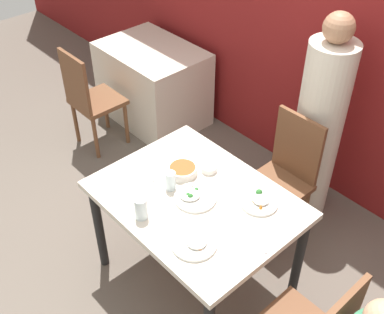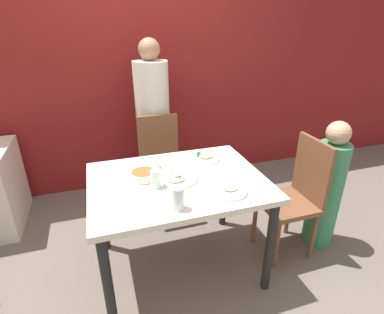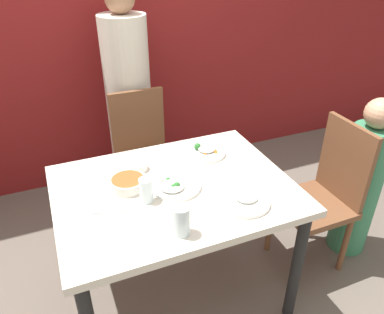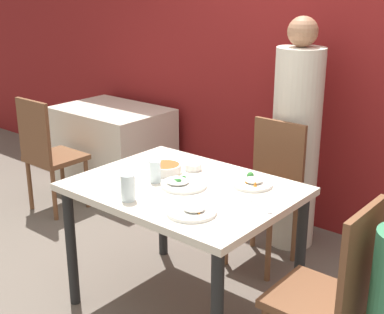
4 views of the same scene
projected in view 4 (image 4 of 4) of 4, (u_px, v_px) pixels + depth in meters
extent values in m
plane|color=#60564C|center=(185.00, 306.00, 3.16)|extent=(10.00, 10.00, 0.00)
cube|color=maroon|center=(319.00, 50.00, 3.81)|extent=(10.00, 0.06, 2.70)
cube|color=beige|center=(184.00, 189.00, 2.92)|extent=(1.18, 0.90, 0.04)
cylinder|color=black|center=(71.00, 248.00, 3.08)|extent=(0.06, 0.06, 0.73)
cylinder|color=black|center=(163.00, 206.00, 3.65)|extent=(0.06, 0.06, 0.73)
cylinder|color=black|center=(300.00, 255.00, 3.01)|extent=(0.06, 0.06, 0.73)
cube|color=brown|center=(262.00, 202.00, 3.51)|extent=(0.40, 0.40, 0.04)
cube|color=brown|center=(279.00, 157.00, 3.56)|extent=(0.38, 0.03, 0.49)
cylinder|color=brown|center=(226.00, 235.00, 3.56)|extent=(0.04, 0.04, 0.43)
cylinder|color=brown|center=(268.00, 251.00, 3.36)|extent=(0.04, 0.04, 0.43)
cylinder|color=brown|center=(253.00, 219.00, 3.80)|extent=(0.04, 0.04, 0.43)
cylinder|color=brown|center=(294.00, 232.00, 3.60)|extent=(0.04, 0.04, 0.43)
cube|color=brown|center=(316.00, 300.00, 2.44)|extent=(0.40, 0.40, 0.04)
cube|color=brown|center=(361.00, 262.00, 2.25)|extent=(0.03, 0.38, 0.49)
cylinder|color=brown|center=(299.00, 313.00, 2.74)|extent=(0.04, 0.04, 0.43)
cylinder|color=beige|center=(295.00, 150.00, 3.72)|extent=(0.33, 0.33, 1.41)
sphere|color=#9E7051|center=(303.00, 32.00, 3.46)|extent=(0.20, 0.20, 0.20)
cylinder|color=silver|center=(165.00, 169.00, 3.10)|extent=(0.18, 0.18, 0.05)
cylinder|color=#BC5123|center=(165.00, 165.00, 3.09)|extent=(0.16, 0.16, 0.01)
cylinder|color=white|center=(184.00, 185.00, 2.90)|extent=(0.25, 0.25, 0.02)
ellipsoid|color=white|center=(178.00, 181.00, 2.90)|extent=(0.12, 0.12, 0.02)
sphere|color=#2D702D|center=(176.00, 181.00, 2.88)|extent=(0.03, 0.03, 0.03)
sphere|color=#2D702D|center=(178.00, 182.00, 2.87)|extent=(0.04, 0.04, 0.04)
cone|color=orange|center=(179.00, 177.00, 2.95)|extent=(0.02, 0.02, 0.03)
sphere|color=#2D702D|center=(184.00, 178.00, 2.94)|extent=(0.03, 0.03, 0.03)
cylinder|color=white|center=(191.00, 211.00, 2.57)|extent=(0.25, 0.25, 0.02)
ellipsoid|color=white|center=(194.00, 208.00, 2.56)|extent=(0.11, 0.11, 0.02)
cone|color=orange|center=(199.00, 211.00, 2.52)|extent=(0.01, 0.01, 0.02)
cone|color=orange|center=(199.00, 206.00, 2.59)|extent=(0.01, 0.01, 0.02)
cylinder|color=white|center=(252.00, 184.00, 2.91)|extent=(0.22, 0.22, 0.02)
ellipsoid|color=white|center=(254.00, 180.00, 2.91)|extent=(0.10, 0.10, 0.03)
sphere|color=#2D702D|center=(250.00, 176.00, 2.96)|extent=(0.04, 0.04, 0.04)
cone|color=orange|center=(247.00, 181.00, 2.90)|extent=(0.02, 0.02, 0.03)
cone|color=orange|center=(255.00, 184.00, 2.85)|extent=(0.02, 0.02, 0.03)
cylinder|color=white|center=(193.00, 167.00, 3.15)|extent=(0.10, 0.10, 0.04)
cylinder|color=white|center=(193.00, 164.00, 3.14)|extent=(0.09, 0.09, 0.01)
cylinder|color=silver|center=(155.00, 171.00, 2.95)|extent=(0.06, 0.06, 0.12)
cylinder|color=silver|center=(128.00, 187.00, 2.70)|extent=(0.07, 0.07, 0.14)
cube|color=white|center=(160.00, 160.00, 3.31)|extent=(0.14, 0.14, 0.01)
cube|color=silver|center=(261.00, 206.00, 2.64)|extent=(0.17, 0.10, 0.01)
cube|color=silver|center=(129.00, 174.00, 3.08)|extent=(0.18, 0.08, 0.01)
cube|color=beige|center=(113.00, 148.00, 4.84)|extent=(0.97, 0.70, 0.75)
cube|color=brown|center=(56.00, 158.00, 4.36)|extent=(0.40, 0.40, 0.04)
cube|color=brown|center=(34.00, 131.00, 4.14)|extent=(0.38, 0.03, 0.49)
cylinder|color=brown|center=(87.00, 183.00, 4.46)|extent=(0.04, 0.04, 0.43)
cylinder|color=brown|center=(62.00, 174.00, 4.66)|extent=(0.04, 0.04, 0.43)
cylinder|color=brown|center=(54.00, 195.00, 4.22)|extent=(0.04, 0.04, 0.43)
cylinder|color=brown|center=(30.00, 185.00, 4.42)|extent=(0.04, 0.04, 0.43)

